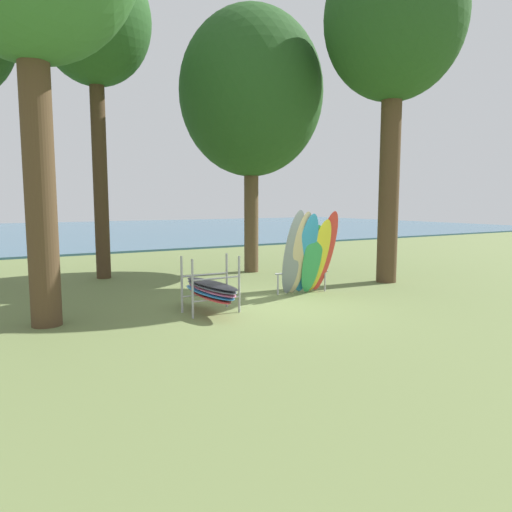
{
  "coord_description": "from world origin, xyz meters",
  "views": [
    {
      "loc": [
        -5.78,
        -9.07,
        2.42
      ],
      "look_at": [
        -0.01,
        0.74,
        1.1
      ],
      "focal_mm": 32.77,
      "sensor_mm": 36.0,
      "label": 1
    }
  ],
  "objects_px": {
    "tree_foreground_right": "(394,23)",
    "tree_far_left_back": "(94,24)",
    "leaning_board_pile": "(309,255)",
    "board_storage_rack": "(210,289)",
    "tree_far_right_back": "(251,94)"
  },
  "relations": [
    {
      "from": "tree_foreground_right",
      "to": "tree_far_right_back",
      "type": "bearing_deg",
      "value": 122.57
    },
    {
      "from": "tree_far_left_back",
      "to": "leaning_board_pile",
      "type": "bearing_deg",
      "value": -53.93
    },
    {
      "from": "tree_foreground_right",
      "to": "board_storage_rack",
      "type": "bearing_deg",
      "value": -171.83
    },
    {
      "from": "tree_far_right_back",
      "to": "board_storage_rack",
      "type": "relative_size",
      "value": 4.13
    },
    {
      "from": "leaning_board_pile",
      "to": "tree_far_left_back",
      "type": "bearing_deg",
      "value": 126.07
    },
    {
      "from": "tree_far_right_back",
      "to": "leaning_board_pile",
      "type": "distance_m",
      "value": 6.63
    },
    {
      "from": "tree_foreground_right",
      "to": "leaning_board_pile",
      "type": "height_order",
      "value": "tree_foreground_right"
    },
    {
      "from": "tree_far_left_back",
      "to": "board_storage_rack",
      "type": "height_order",
      "value": "tree_far_left_back"
    },
    {
      "from": "tree_foreground_right",
      "to": "board_storage_rack",
      "type": "relative_size",
      "value": 4.68
    },
    {
      "from": "tree_foreground_right",
      "to": "tree_far_left_back",
      "type": "relative_size",
      "value": 1.02
    },
    {
      "from": "leaning_board_pile",
      "to": "board_storage_rack",
      "type": "bearing_deg",
      "value": -171.0
    },
    {
      "from": "tree_far_left_back",
      "to": "leaning_board_pile",
      "type": "xyz_separation_m",
      "value": [
        4.0,
        -5.5,
        -6.69
      ]
    },
    {
      "from": "tree_far_left_back",
      "to": "board_storage_rack",
      "type": "distance_m",
      "value": 9.42
    },
    {
      "from": "tree_far_left_back",
      "to": "board_storage_rack",
      "type": "relative_size",
      "value": 4.61
    },
    {
      "from": "tree_far_left_back",
      "to": "board_storage_rack",
      "type": "bearing_deg",
      "value": -80.9
    }
  ]
}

